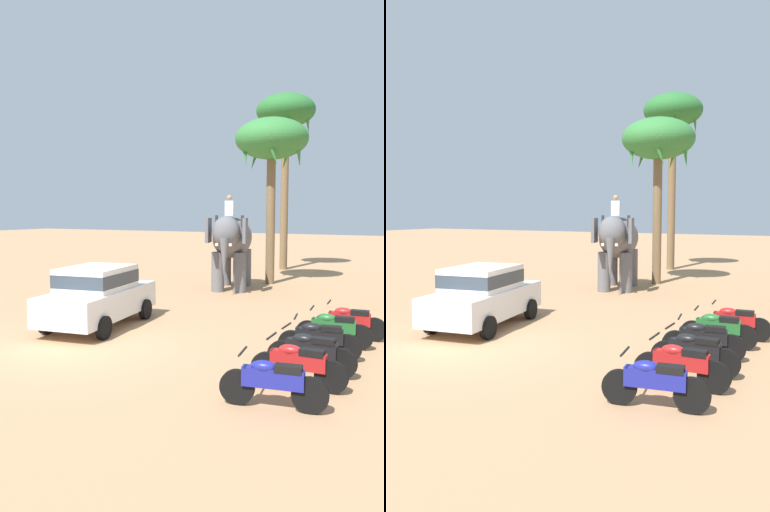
# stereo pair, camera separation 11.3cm
# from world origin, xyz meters

# --- Properties ---
(ground_plane) EXTENTS (120.00, 120.00, 0.00)m
(ground_plane) POSITION_xyz_m (0.00, 0.00, 0.00)
(ground_plane) COLOR tan
(car_sedan_foreground) EXTENTS (2.35, 4.32, 1.70)m
(car_sedan_foreground) POSITION_xyz_m (-0.92, 1.73, 0.93)
(car_sedan_foreground) COLOR white
(car_sedan_foreground) RESTS_ON ground
(elephant_with_mahout) EXTENTS (2.44, 4.02, 3.88)m
(elephant_with_mahout) POSITION_xyz_m (-0.33, 9.63, 1.99)
(elephant_with_mahout) COLOR slate
(elephant_with_mahout) RESTS_ON ground
(motorcycle_nearest_camera) EXTENTS (1.79, 0.56, 0.94)m
(motorcycle_nearest_camera) POSITION_xyz_m (5.36, -1.60, 0.46)
(motorcycle_nearest_camera) COLOR black
(motorcycle_nearest_camera) RESTS_ON ground
(motorcycle_second_in_row) EXTENTS (1.80, 0.55, 0.94)m
(motorcycle_second_in_row) POSITION_xyz_m (5.45, -0.46, 0.46)
(motorcycle_second_in_row) COLOR black
(motorcycle_second_in_row) RESTS_ON ground
(motorcycle_mid_row) EXTENTS (1.80, 0.55, 0.94)m
(motorcycle_mid_row) POSITION_xyz_m (5.44, 0.45, 0.46)
(motorcycle_mid_row) COLOR black
(motorcycle_mid_row) RESTS_ON ground
(motorcycle_fourth_in_row) EXTENTS (1.79, 0.58, 0.94)m
(motorcycle_fourth_in_row) POSITION_xyz_m (5.34, 1.51, 0.46)
(motorcycle_fourth_in_row) COLOR black
(motorcycle_fourth_in_row) RESTS_ON ground
(motorcycle_far_in_row) EXTENTS (1.80, 0.55, 0.94)m
(motorcycle_far_in_row) POSITION_xyz_m (5.40, 2.64, 0.46)
(motorcycle_far_in_row) COLOR black
(motorcycle_far_in_row) RESTS_ON ground
(motorcycle_end_of_row) EXTENTS (1.80, 0.55, 0.94)m
(motorcycle_end_of_row) POSITION_xyz_m (5.58, 3.61, 0.46)
(motorcycle_end_of_row) COLOR black
(motorcycle_end_of_row) RESTS_ON ground
(palm_tree_near_hut) EXTENTS (3.20, 3.20, 9.59)m
(palm_tree_near_hut) POSITION_xyz_m (-0.65, 17.57, 8.35)
(palm_tree_near_hut) COLOR brown
(palm_tree_near_hut) RESTS_ON ground
(palm_tree_left_of_road) EXTENTS (3.20, 3.20, 7.30)m
(palm_tree_left_of_road) POSITION_xyz_m (0.54, 11.94, 6.22)
(palm_tree_left_of_road) COLOR brown
(palm_tree_left_of_road) RESTS_ON ground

